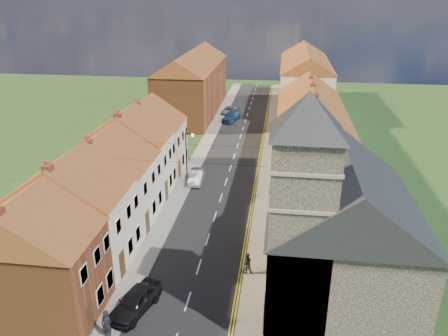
# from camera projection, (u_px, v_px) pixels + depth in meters

# --- Properties ---
(ground) EXTENTS (160.00, 160.00, 0.00)m
(ground) POSITION_uv_depth(u_px,v_px,m) (181.00, 322.00, 27.88)
(ground) COLOR #2E4C20
(ground) RESTS_ON ground
(road) EXTENTS (7.00, 90.00, 0.02)m
(road) POSITION_uv_depth(u_px,v_px,m) (234.00, 156.00, 55.35)
(road) COLOR black
(road) RESTS_ON ground
(pavement_left) EXTENTS (1.80, 90.00, 0.12)m
(pavement_left) POSITION_uv_depth(u_px,v_px,m) (200.00, 154.00, 55.88)
(pavement_left) COLOR #A19C93
(pavement_left) RESTS_ON ground
(pavement_right) EXTENTS (1.80, 90.00, 0.12)m
(pavement_right) POSITION_uv_depth(u_px,v_px,m) (269.00, 158.00, 54.79)
(pavement_right) COLOR #A19C93
(pavement_right) RESTS_ON ground
(church) EXTENTS (11.25, 14.25, 15.20)m
(church) POSITION_uv_depth(u_px,v_px,m) (335.00, 226.00, 27.52)
(church) COLOR #2E2620
(church) RESTS_ON ground
(cottage_r_tudor) EXTENTS (8.30, 5.20, 9.00)m
(cottage_r_tudor) POSITION_uv_depth(u_px,v_px,m) (321.00, 185.00, 36.65)
(cottage_r_tudor) COLOR beige
(cottage_r_tudor) RESTS_ON ground
(cottage_r_white_near) EXTENTS (8.30, 6.00, 9.00)m
(cottage_r_white_near) POSITION_uv_depth(u_px,v_px,m) (317.00, 161.00, 41.59)
(cottage_r_white_near) COLOR beige
(cottage_r_white_near) RESTS_ON ground
(cottage_r_cream_mid) EXTENTS (8.30, 5.20, 9.00)m
(cottage_r_cream_mid) POSITION_uv_depth(u_px,v_px,m) (314.00, 143.00, 46.54)
(cottage_r_cream_mid) COLOR beige
(cottage_r_cream_mid) RESTS_ON ground
(cottage_r_pink) EXTENTS (8.30, 6.00, 9.00)m
(cottage_r_pink) POSITION_uv_depth(u_px,v_px,m) (312.00, 128.00, 51.48)
(cottage_r_pink) COLOR beige
(cottage_r_pink) RESTS_ON ground
(cottage_r_white_far) EXTENTS (8.30, 5.20, 9.00)m
(cottage_r_white_far) POSITION_uv_depth(u_px,v_px,m) (310.00, 116.00, 56.43)
(cottage_r_white_far) COLOR beige
(cottage_r_white_far) RESTS_ON ground
(cottage_r_cream_far) EXTENTS (8.30, 6.00, 9.00)m
(cottage_r_cream_far) POSITION_uv_depth(u_px,v_px,m) (308.00, 106.00, 61.38)
(cottage_r_cream_far) COLOR beige
(cottage_r_cream_far) RESTS_ON ground
(cottage_l_brick_near) EXTENTS (8.30, 5.70, 8.80)m
(cottage_l_brick_near) POSITION_uv_depth(u_px,v_px,m) (32.00, 255.00, 27.13)
(cottage_l_brick_near) COLOR brown
(cottage_l_brick_near) RESTS_ON ground
(cottage_l_cream) EXTENTS (8.30, 6.30, 9.10)m
(cottage_l_cream) POSITION_uv_depth(u_px,v_px,m) (73.00, 210.00, 32.39)
(cottage_l_cream) COLOR beige
(cottage_l_cream) RESTS_ON ground
(cottage_l_white) EXTENTS (8.30, 6.90, 8.80)m
(cottage_l_white) POSITION_uv_depth(u_px,v_px,m) (106.00, 177.00, 38.31)
(cottage_l_white) COLOR beige
(cottage_l_white) RESTS_ON ground
(cottage_l_brick_mid) EXTENTS (8.30, 5.70, 9.10)m
(cottage_l_brick_mid) POSITION_uv_depth(u_px,v_px,m) (129.00, 152.00, 43.84)
(cottage_l_brick_mid) COLOR beige
(cottage_l_brick_mid) RESTS_ON ground
(cottage_l_pink) EXTENTS (8.30, 6.30, 8.80)m
(cottage_l_pink) POSITION_uv_depth(u_px,v_px,m) (147.00, 136.00, 49.21)
(cottage_l_pink) COLOR #BDA795
(cottage_l_pink) RESTS_ON ground
(block_right_far) EXTENTS (8.30, 24.20, 10.50)m
(block_right_far) POSITION_uv_depth(u_px,v_px,m) (304.00, 79.00, 75.08)
(block_right_far) COLOR beige
(block_right_far) RESTS_ON ground
(block_left_far) EXTENTS (8.30, 24.20, 10.50)m
(block_left_far) POSITION_uv_depth(u_px,v_px,m) (193.00, 82.00, 72.81)
(block_left_far) COLOR brown
(block_left_far) RESTS_ON ground
(lamppost) EXTENTS (0.88, 0.15, 6.00)m
(lamppost) POSITION_uv_depth(u_px,v_px,m) (187.00, 157.00, 45.32)
(lamppost) COLOR black
(lamppost) RESTS_ON pavement_left
(car_near) EXTENTS (2.98, 4.78, 1.52)m
(car_near) POSITION_uv_depth(u_px,v_px,m) (135.00, 301.00, 28.59)
(car_near) COLOR black
(car_near) RESTS_ON ground
(car_mid) EXTENTS (1.51, 4.07, 1.33)m
(car_mid) POSITION_uv_depth(u_px,v_px,m) (197.00, 176.00, 47.78)
(car_mid) COLOR gray
(car_mid) RESTS_ON ground
(car_far) EXTENTS (2.91, 5.26, 1.44)m
(car_far) POSITION_uv_depth(u_px,v_px,m) (231.00, 116.00, 69.95)
(car_far) COLOR navy
(car_far) RESTS_ON ground
(car_distant) EXTENTS (2.41, 4.37, 1.16)m
(car_distant) POSITION_uv_depth(u_px,v_px,m) (229.00, 110.00, 74.01)
(car_distant) COLOR #989A9F
(car_distant) RESTS_ON ground
(pedestrian_left) EXTENTS (0.78, 0.60, 1.93)m
(pedestrian_left) POSITION_uv_depth(u_px,v_px,m) (107.00, 325.00, 26.14)
(pedestrian_left) COLOR black
(pedestrian_left) RESTS_ON pavement_left
(pedestrian_right) EXTENTS (0.95, 0.83, 1.66)m
(pedestrian_right) POSITION_uv_depth(u_px,v_px,m) (247.00, 263.00, 32.21)
(pedestrian_right) COLOR #2B2422
(pedestrian_right) RESTS_ON pavement_right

